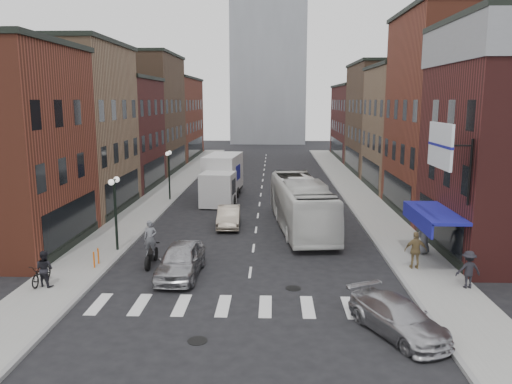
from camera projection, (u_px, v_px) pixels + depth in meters
ground at (249, 280)px, 23.06m from camera, size 160.00×160.00×0.00m
sidewalk_left at (167, 191)px, 44.96m from camera, size 3.00×74.00×0.15m
sidewalk_right at (356, 192)px, 44.38m from camera, size 3.00×74.00×0.15m
curb_left at (183, 192)px, 44.92m from camera, size 0.20×74.00×0.16m
curb_right at (339, 193)px, 44.44m from camera, size 0.20×74.00×0.16m
crosswalk_stripes at (246, 306)px, 20.11m from camera, size 12.00×2.20×0.01m
bldg_left_mid_a at (52, 128)px, 36.21m from camera, size 10.30×10.20×12.30m
bldg_left_mid_b at (100, 133)px, 46.22m from camera, size 10.30×10.20×10.30m
bldg_left_far_a at (133, 114)px, 56.76m from camera, size 10.30×12.20×13.30m
bldg_left_far_b at (160, 118)px, 70.70m from camera, size 10.30×16.20×11.30m
bldg_right_mid_a at (472, 115)px, 35.00m from camera, size 10.30×10.20×14.30m
bldg_right_mid_b at (427, 128)px, 45.10m from camera, size 10.30×10.20×11.30m
bldg_right_far_a at (398, 118)px, 55.82m from camera, size 10.30×12.20×12.30m
bldg_right_far_b at (373, 122)px, 69.76m from camera, size 10.30×16.20×10.30m
awning_blue at (431, 214)px, 24.73m from camera, size 1.80×5.00×0.78m
billboard_sign at (442, 147)px, 22.14m from camera, size 1.52×3.00×3.70m
distant_tower at (269, 10)px, 95.16m from camera, size 14.00×14.00×50.00m
streetlamp_near at (115, 200)px, 26.72m from camera, size 0.32×1.22×4.11m
streetlamp_far at (169, 166)px, 40.47m from camera, size 0.32×1.22×4.11m
bike_rack at (96, 258)px, 24.50m from camera, size 0.08×0.68×0.80m
box_truck at (222, 178)px, 41.19m from camera, size 3.10×8.60×3.65m
motorcycle_rider at (151, 245)px, 24.84m from camera, size 0.68×2.28×2.33m
transit_bus at (301, 204)px, 31.86m from camera, size 3.95×11.85×3.24m
sedan_left_near at (181, 260)px, 23.42m from camera, size 1.97×4.64×1.56m
sedan_left_far at (229, 217)px, 32.62m from camera, size 1.62×4.16×1.35m
curb_car at (398, 317)px, 17.61m from camera, size 3.50×4.67×1.26m
parked_bicycle at (42, 273)px, 22.09m from camera, size 0.64×1.79×0.94m
ped_left_solo at (45, 269)px, 21.73m from camera, size 0.88×0.66×1.61m
ped_right_a at (468, 269)px, 21.55m from camera, size 1.12×0.63×1.66m
ped_right_b at (416, 250)px, 24.01m from camera, size 1.08×0.56×1.82m
ped_right_c at (424, 237)px, 26.36m from camera, size 1.02×0.89×1.77m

